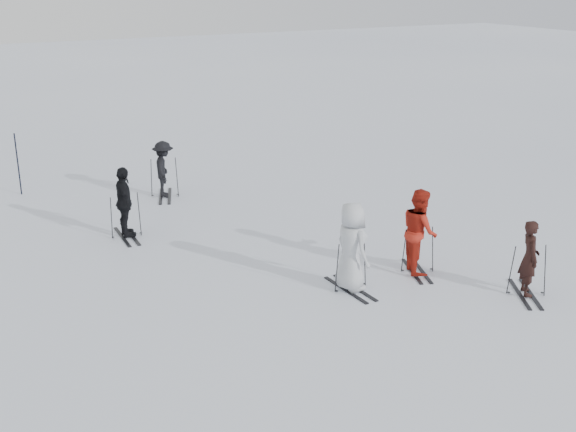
% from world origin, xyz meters
% --- Properties ---
extents(ground, '(120.00, 120.00, 0.00)m').
position_xyz_m(ground, '(0.00, 0.00, 0.00)').
color(ground, silver).
rests_on(ground, ground).
extents(skier_near_dark, '(0.65, 0.73, 1.68)m').
position_xyz_m(skier_near_dark, '(3.50, -3.54, 0.84)').
color(skier_near_dark, black).
rests_on(skier_near_dark, ground).
extents(skier_red, '(1.05, 1.17, 2.00)m').
position_xyz_m(skier_red, '(2.17, -1.41, 1.00)').
color(skier_red, '#A51F12').
rests_on(skier_red, ground).
extents(skier_grey, '(0.68, 1.01, 2.00)m').
position_xyz_m(skier_grey, '(0.24, -1.52, 1.00)').
color(skier_grey, '#B4B8BE').
rests_on(skier_grey, ground).
extents(skier_uphill_left, '(0.49, 1.12, 1.88)m').
position_xyz_m(skier_uphill_left, '(-3.24, 4.07, 0.94)').
color(skier_uphill_left, black).
rests_on(skier_uphill_left, ground).
extents(skier_uphill_far, '(0.99, 1.27, 1.73)m').
position_xyz_m(skier_uphill_far, '(-1.18, 7.02, 0.87)').
color(skier_uphill_far, black).
rests_on(skier_uphill_far, ground).
extents(skis_near_dark, '(1.85, 1.55, 1.19)m').
position_xyz_m(skis_near_dark, '(3.50, -3.54, 0.60)').
color(skis_near_dark, black).
rests_on(skis_near_dark, ground).
extents(skis_red, '(1.74, 1.31, 1.13)m').
position_xyz_m(skis_red, '(2.17, -1.41, 0.57)').
color(skis_red, black).
rests_on(skis_red, ground).
extents(skis_grey, '(1.71, 0.96, 1.22)m').
position_xyz_m(skis_grey, '(0.24, -1.52, 0.61)').
color(skis_grey, black).
rests_on(skis_grey, ground).
extents(skis_uphill_left, '(1.69, 0.93, 1.21)m').
position_xyz_m(skis_uphill_left, '(-3.24, 4.07, 0.61)').
color(skis_uphill_left, black).
rests_on(skis_uphill_left, ground).
extents(skis_uphill_far, '(1.96, 1.46, 1.27)m').
position_xyz_m(skis_uphill_far, '(-1.18, 7.02, 0.64)').
color(skis_uphill_far, black).
rests_on(skis_uphill_far, ground).
extents(piste_marker, '(0.05, 0.05, 1.96)m').
position_xyz_m(piste_marker, '(-5.13, 9.38, 0.98)').
color(piste_marker, black).
rests_on(piste_marker, ground).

